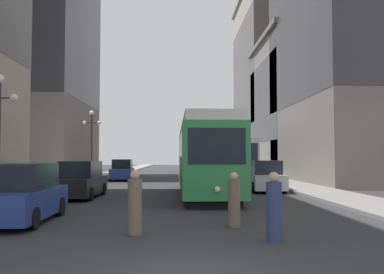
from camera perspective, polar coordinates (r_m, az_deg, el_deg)
name	(u,v)px	position (r m, az deg, el deg)	size (l,w,h in m)	color
sidewalk_left	(110,174)	(47.86, -11.10, -5.01)	(2.93, 120.00, 0.15)	gray
sidewalk_right	(248,174)	(47.90, 7.69, -5.04)	(2.93, 120.00, 0.15)	gray
streetcar	(204,156)	(22.74, 1.68, -2.55)	(2.75, 13.88, 3.89)	black
transit_bus	(232,158)	(37.52, 5.52, -2.84)	(2.64, 12.30, 3.45)	black
parked_car_left_near	(81,181)	(21.77, -14.93, -5.76)	(1.94, 4.99, 1.82)	black
parked_car_left_mid	(21,195)	(14.22, -22.19, -7.31)	(1.95, 4.55, 1.82)	black
parked_car_right_far	(265,177)	(25.25, 9.93, -5.38)	(2.03, 4.61, 1.82)	black
parked_car_left_far	(122,171)	(37.09, -9.46, -4.52)	(2.02, 4.47, 1.82)	black
pedestrian_crossing_near	(274,209)	(10.43, 11.11, -9.58)	(0.37, 0.37, 1.67)	navy
pedestrian_crossing_far	(135,204)	(11.21, -7.79, -9.07)	(0.38, 0.38, 1.69)	#6B5B4C
pedestrian_on_sidewalk	(234,201)	(12.38, 5.74, -8.71)	(0.35, 0.35, 1.58)	#6B5B4C
lamp_post_left_far	(92,135)	(33.61, -13.51, 0.31)	(1.41, 0.36, 5.51)	#333338
building_left_corner	(7,23)	(46.13, -23.92, 14.04)	(16.02, 15.49, 29.39)	gray
building_right_corner	(353,20)	(38.28, 21.08, 14.66)	(10.68, 18.13, 25.92)	slate
building_right_midblock	(278,79)	(63.62, 11.66, 7.69)	(11.27, 20.03, 26.14)	#A89E8E
building_right_far	(329,105)	(49.90, 18.20, 4.15)	(15.96, 15.13, 15.38)	gray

